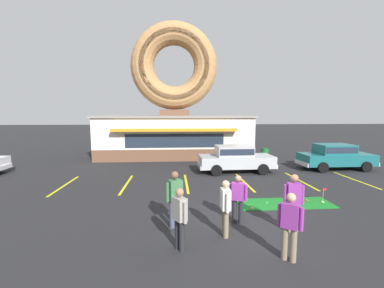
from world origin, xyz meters
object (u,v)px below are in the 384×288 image
object	(u,v)px
pedestrian_blue_sweater_man	(238,197)
pedestrian_beanie_man	(290,224)
putting_flag_pin	(324,192)
car_silver	(235,158)
trash_bin	(265,154)
car_teal	(335,156)
pedestrian_crossing_woman	(175,196)
golf_ball	(267,203)
pedestrian_hooded_kid	(225,206)
pedestrian_clipboard_woman	(294,200)
pedestrian_leather_jacket_man	(180,216)

from	to	relation	value
pedestrian_blue_sweater_man	pedestrian_beanie_man	xyz separation A→B (m)	(0.70, -2.18, 0.06)
pedestrian_blue_sweater_man	putting_flag_pin	bearing A→B (deg)	23.03
car_silver	pedestrian_beanie_man	xyz separation A→B (m)	(-0.98, -9.43, 0.05)
trash_bin	car_teal	bearing A→B (deg)	-42.26
pedestrian_blue_sweater_man	pedestrian_crossing_woman	bearing A→B (deg)	-175.98
putting_flag_pin	car_teal	distance (m)	7.30
golf_ball	putting_flag_pin	bearing A→B (deg)	0.46
pedestrian_hooded_kid	trash_bin	size ratio (longest dim) A/B	1.68
pedestrian_hooded_kid	pedestrian_beanie_man	size ratio (longest dim) A/B	0.98
pedestrian_beanie_man	trash_bin	bearing A→B (deg)	72.54
car_teal	pedestrian_crossing_woman	bearing A→B (deg)	-142.94
pedestrian_hooded_kid	car_teal	bearing A→B (deg)	43.83
car_silver	pedestrian_blue_sweater_man	size ratio (longest dim) A/B	2.94
putting_flag_pin	pedestrian_clipboard_woman	xyz separation A→B (m)	(-2.42, -2.38, 0.54)
pedestrian_crossing_woman	putting_flag_pin	bearing A→B (deg)	16.94
putting_flag_pin	car_silver	distance (m)	6.03
pedestrian_hooded_kid	pedestrian_clipboard_woman	distance (m)	2.06
car_teal	pedestrian_beanie_man	size ratio (longest dim) A/B	2.75
car_teal	pedestrian_beanie_man	xyz separation A→B (m)	(-7.48, -9.73, 0.05)
pedestrian_blue_sweater_man	trash_bin	xyz separation A→B (m)	(4.74, 10.67, -0.36)
car_silver	pedestrian_hooded_kid	distance (m)	8.41
putting_flag_pin	pedestrian_leather_jacket_man	bearing A→B (deg)	-151.32
car_teal	golf_ball	bearing A→B (deg)	-138.10
pedestrian_clipboard_woman	golf_ball	bearing A→B (deg)	87.43
car_teal	pedestrian_clipboard_woman	bearing A→B (deg)	-129.00
pedestrian_blue_sweater_man	pedestrian_clipboard_woman	size ratio (longest dim) A/B	0.90
car_silver	pedestrian_clipboard_woman	world-z (taller)	pedestrian_clipboard_woman
golf_ball	car_teal	bearing A→B (deg)	41.90
putting_flag_pin	car_teal	bearing A→B (deg)	54.01
pedestrian_beanie_man	golf_ball	bearing A→B (deg)	76.87
golf_ball	pedestrian_leather_jacket_man	bearing A→B (deg)	-137.85
car_silver	pedestrian_beanie_man	distance (m)	9.48
car_teal	pedestrian_leather_jacket_man	distance (m)	13.54
putting_flag_pin	pedestrian_clipboard_woman	world-z (taller)	pedestrian_clipboard_woman
car_silver	pedestrian_crossing_woman	world-z (taller)	pedestrian_crossing_woman
pedestrian_crossing_woman	pedestrian_hooded_kid	bearing A→B (deg)	-26.39
pedestrian_hooded_kid	pedestrian_clipboard_woman	world-z (taller)	pedestrian_clipboard_woman
pedestrian_leather_jacket_man	trash_bin	size ratio (longest dim) A/B	1.68
pedestrian_beanie_man	pedestrian_crossing_woman	distance (m)	3.39
putting_flag_pin	trash_bin	xyz separation A→B (m)	(0.84, 9.02, 0.06)
putting_flag_pin	pedestrian_crossing_woman	world-z (taller)	pedestrian_crossing_woman
golf_ball	pedestrian_crossing_woman	world-z (taller)	pedestrian_crossing_woman
pedestrian_hooded_kid	trash_bin	world-z (taller)	pedestrian_hooded_kid
pedestrian_blue_sweater_man	pedestrian_hooded_kid	size ratio (longest dim) A/B	0.96
pedestrian_hooded_kid	pedestrian_blue_sweater_man	bearing A→B (deg)	55.94
pedestrian_blue_sweater_man	trash_bin	bearing A→B (deg)	66.06
car_silver	pedestrian_clipboard_woman	bearing A→B (deg)	-91.38
golf_ball	pedestrian_leather_jacket_man	world-z (taller)	pedestrian_leather_jacket_man
pedestrian_clipboard_woman	pedestrian_blue_sweater_man	bearing A→B (deg)	154.10
putting_flag_pin	pedestrian_blue_sweater_man	world-z (taller)	pedestrian_blue_sweater_man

